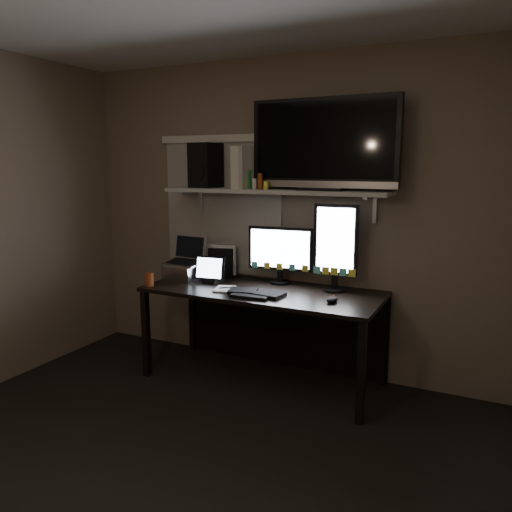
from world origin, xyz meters
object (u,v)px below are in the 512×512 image
Objects in this scene: laptop at (183,258)px; cup at (149,279)px; keyboard at (256,293)px; monitor_portrait at (336,247)px; monitor_landscape at (280,255)px; tv at (324,144)px; tablet at (210,270)px; game_console at (247,168)px; mouse at (332,300)px; speaker at (206,165)px; desk at (269,308)px.

laptop reaches higher than cup.
cup is at bearing -175.35° from keyboard.
monitor_landscape is at bearing 173.65° from monitor_portrait.
cup is at bearing -157.06° from tv.
tv reaches higher than laptop.
monitor_portrait is 1.26m from laptop.
tv reaches higher than tablet.
tablet is at bearing -165.05° from tv.
game_console is (-0.25, 0.34, 0.90)m from keyboard.
mouse is 1.55m from speaker.
game_console is (-0.61, -0.03, -0.17)m from tv.
tablet is 0.85m from game_console.
monitor_landscape is 1.24× the size of keyboard.
laptop is at bearing -172.02° from desk.
monitor_portrait is (0.46, -0.04, 0.10)m from monitor_landscape.
monitor_portrait is 0.46m from mouse.
monitor_portrait is at bearing -0.20° from tv.
desk is 3.41× the size of monitor_landscape.
monitor_portrait is at bearing 4.76° from tablet.
laptop is at bearing -173.05° from monitor_portrait.
keyboard is 0.38× the size of tv.
speaker reaches higher than monitor_portrait.
desk is 2.70× the size of monitor_portrait.
speaker reaches higher than cup.
monitor_landscape is 0.69m from mouse.
cup is 0.09× the size of tv.
tablet is 2.47× the size of cup.
tv is (1.12, 0.19, 0.91)m from laptop.
keyboard is (-0.02, -0.40, -0.22)m from monitor_landscape.
monitor_portrait reaches higher than laptop.
laptop is 1.46m from tv.
game_console reaches higher than tablet.
tv is 3.42× the size of game_console.
monitor_portrait is at bearing -9.91° from monitor_landscape.
monitor_portrait reaches higher than desk.
tablet reaches higher than keyboard.
speaker is (-0.66, -0.03, 0.70)m from monitor_landscape.
keyboard is at bearing -85.49° from desk.
cup is (-0.85, -0.40, 0.23)m from desk.
tablet is (-0.46, -0.12, 0.29)m from desk.
laptop is at bearing -145.89° from game_console.
tv is 3.08× the size of speaker.
speaker is (0.11, 0.20, 0.75)m from laptop.
monitor_landscape is at bearing 5.64° from speaker.
cup is at bearing -127.20° from game_console.
game_console is (0.51, 0.16, 0.74)m from laptop.
desk is at bearing 25.25° from cup.
laptop is 0.35m from cup.
keyboard is 0.99m from game_console.
tablet is at bearing -169.84° from monitor_portrait.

